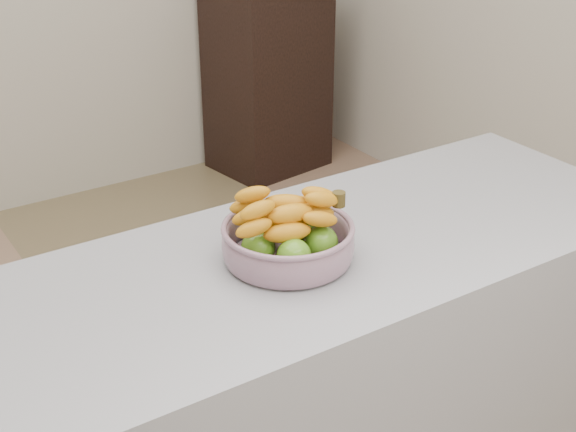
% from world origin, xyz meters
% --- Properties ---
extents(cabinet, '(0.60, 0.51, 0.98)m').
position_xyz_m(cabinet, '(1.45, 1.78, 0.49)').
color(cabinet, black).
rests_on(cabinet, ground).
extents(fruit_bowl, '(0.27, 0.27, 0.14)m').
position_xyz_m(fruit_bowl, '(0.10, -0.49, 0.95)').
color(fruit_bowl, '#959DB3').
rests_on(fruit_bowl, counter).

